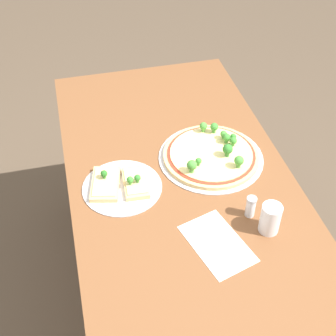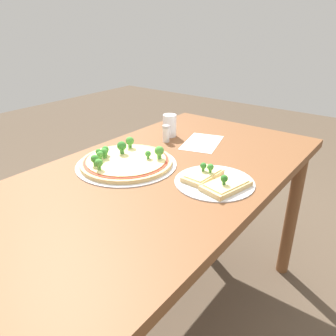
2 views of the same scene
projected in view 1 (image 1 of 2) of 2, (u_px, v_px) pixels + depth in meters
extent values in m
plane|color=brown|center=(176.00, 290.00, 2.12)|extent=(8.00, 8.00, 0.00)
cube|color=brown|center=(178.00, 175.00, 1.63)|extent=(1.40, 0.76, 0.04)
cylinder|color=brown|center=(81.00, 153.00, 2.28)|extent=(0.06, 0.06, 0.70)
cylinder|color=brown|center=(205.00, 134.00, 2.39)|extent=(0.06, 0.06, 0.70)
cylinder|color=silver|center=(211.00, 158.00, 1.66)|extent=(0.37, 0.37, 0.00)
cylinder|color=#DBB775|center=(211.00, 156.00, 1.66)|extent=(0.34, 0.34, 0.01)
cylinder|color=#B73823|center=(211.00, 154.00, 1.65)|extent=(0.31, 0.31, 0.00)
cylinder|color=#F4DB8E|center=(211.00, 153.00, 1.65)|extent=(0.29, 0.29, 0.00)
sphere|color=#337A2D|center=(228.00, 149.00, 1.62)|extent=(0.04, 0.04, 0.04)
cylinder|color=#3F8136|center=(227.00, 154.00, 1.63)|extent=(0.02, 0.02, 0.02)
sphere|color=#479338|center=(239.00, 161.00, 1.58)|extent=(0.03, 0.03, 0.03)
cylinder|color=#51973E|center=(238.00, 165.00, 1.59)|extent=(0.01, 0.01, 0.01)
sphere|color=#3D8933|center=(227.00, 137.00, 1.68)|extent=(0.03, 0.03, 0.03)
cylinder|color=#488E3A|center=(226.00, 141.00, 1.69)|extent=(0.01, 0.01, 0.01)
sphere|color=#479338|center=(224.00, 134.00, 1.69)|extent=(0.02, 0.02, 0.02)
cylinder|color=#51973E|center=(223.00, 137.00, 1.70)|extent=(0.01, 0.01, 0.01)
sphere|color=#479338|center=(203.00, 126.00, 1.72)|extent=(0.03, 0.03, 0.03)
cylinder|color=#51973E|center=(203.00, 130.00, 1.74)|extent=(0.01, 0.01, 0.01)
sphere|color=#3D8933|center=(199.00, 161.00, 1.59)|extent=(0.02, 0.02, 0.02)
cylinder|color=#488E3A|center=(198.00, 164.00, 1.60)|extent=(0.01, 0.01, 0.01)
sphere|color=#3D8933|center=(214.00, 127.00, 1.72)|extent=(0.03, 0.03, 0.03)
cylinder|color=#488E3A|center=(214.00, 131.00, 1.73)|extent=(0.01, 0.01, 0.01)
sphere|color=#3D8933|center=(233.00, 136.00, 1.69)|extent=(0.02, 0.02, 0.02)
cylinder|color=#488E3A|center=(233.00, 140.00, 1.70)|extent=(0.01, 0.01, 0.01)
sphere|color=#479338|center=(192.00, 165.00, 1.56)|extent=(0.03, 0.03, 0.03)
cylinder|color=#51973E|center=(192.00, 170.00, 1.57)|extent=(0.02, 0.02, 0.02)
sphere|color=#3D8933|center=(233.00, 141.00, 1.66)|extent=(0.03, 0.03, 0.03)
cylinder|color=#488E3A|center=(233.00, 144.00, 1.68)|extent=(0.01, 0.01, 0.01)
cylinder|color=silver|center=(122.00, 187.00, 1.55)|extent=(0.27, 0.27, 0.00)
cube|color=#DBB775|center=(105.00, 184.00, 1.55)|extent=(0.17, 0.12, 0.02)
cube|color=#F4DB8E|center=(105.00, 182.00, 1.55)|extent=(0.15, 0.10, 0.00)
sphere|color=#286B23|center=(104.00, 175.00, 1.54)|extent=(0.02, 0.02, 0.02)
cylinder|color=#37742D|center=(105.00, 178.00, 1.55)|extent=(0.01, 0.01, 0.01)
cube|color=#DBB775|center=(135.00, 183.00, 1.56)|extent=(0.15, 0.09, 0.02)
cube|color=#F4DB8E|center=(135.00, 181.00, 1.55)|extent=(0.13, 0.07, 0.00)
sphere|color=#337A2D|center=(137.00, 178.00, 1.53)|extent=(0.02, 0.02, 0.02)
cylinder|color=#3F8136|center=(138.00, 181.00, 1.54)|extent=(0.01, 0.01, 0.01)
sphere|color=#3D8933|center=(130.00, 180.00, 1.52)|extent=(0.02, 0.02, 0.02)
cylinder|color=#488E3A|center=(130.00, 183.00, 1.53)|extent=(0.01, 0.01, 0.01)
cylinder|color=white|center=(270.00, 219.00, 1.39)|extent=(0.06, 0.06, 0.10)
cylinder|color=silver|center=(250.00, 208.00, 1.45)|extent=(0.03, 0.03, 0.06)
cylinder|color=#B2B2B7|center=(252.00, 199.00, 1.42)|extent=(0.03, 0.03, 0.01)
cube|color=white|center=(217.00, 244.00, 1.38)|extent=(0.26, 0.20, 0.00)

